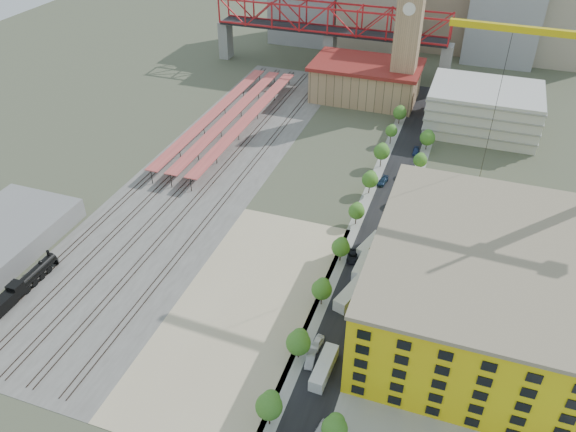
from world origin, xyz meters
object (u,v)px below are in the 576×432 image
(construction_building, at_px, (489,289))
(site_trailer_a, at_px, (324,368))
(site_trailer_c, at_px, (362,265))
(car_0, at_px, (317,344))
(locomotive, at_px, (27,282))
(site_trailer_d, at_px, (370,245))
(clock_tower, at_px, (409,23))
(site_trailer_b, at_px, (352,294))

(construction_building, relative_size, site_trailer_a, 5.17)
(site_trailer_c, height_order, car_0, site_trailer_c)
(locomotive, xyz_separation_m, site_trailer_a, (66.00, -0.60, -0.52))
(locomotive, bearing_deg, construction_building, 13.00)
(locomotive, xyz_separation_m, site_trailer_d, (66.00, 37.61, -0.65))
(clock_tower, relative_size, car_0, 11.66)
(site_trailer_a, xyz_separation_m, site_trailer_b, (0.00, 20.47, 0.09))
(clock_tower, distance_m, site_trailer_a, 125.12)
(clock_tower, distance_m, construction_building, 107.36)
(site_trailer_a, height_order, site_trailer_d, site_trailer_a)
(site_trailer_a, height_order, site_trailer_c, site_trailer_a)
(clock_tower, bearing_deg, site_trailer_d, -84.54)
(car_0, bearing_deg, site_trailer_c, 88.96)
(site_trailer_d, bearing_deg, car_0, -78.15)
(construction_building, relative_size, site_trailer_b, 4.85)
(site_trailer_b, height_order, site_trailer_c, site_trailer_b)
(site_trailer_c, bearing_deg, clock_tower, 98.54)
(site_trailer_a, relative_size, site_trailer_b, 0.94)
(locomotive, distance_m, car_0, 63.20)
(site_trailer_b, relative_size, site_trailer_d, 1.17)
(locomotive, height_order, site_trailer_c, locomotive)
(locomotive, bearing_deg, site_trailer_c, 24.32)
(clock_tower, relative_size, site_trailer_d, 5.85)
(construction_building, xyz_separation_m, site_trailer_b, (-26.00, -1.37, -7.98))
(construction_building, xyz_separation_m, site_trailer_d, (-26.00, 16.37, -8.19))
(site_trailer_d, bearing_deg, locomotive, -133.23)
(clock_tower, bearing_deg, site_trailer_a, -86.24)
(site_trailer_b, distance_m, site_trailer_d, 17.74)
(clock_tower, xyz_separation_m, locomotive, (-58.00, -121.23, -26.83))
(locomotive, relative_size, site_trailer_d, 2.25)
(clock_tower, height_order, site_trailer_b, clock_tower)
(locomotive, xyz_separation_m, site_trailer_c, (66.00, 29.82, -0.63))
(locomotive, relative_size, car_0, 4.48)
(site_trailer_c, relative_size, car_0, 2.02)
(construction_building, bearing_deg, clock_tower, 108.78)
(locomotive, bearing_deg, site_trailer_d, 29.68)
(clock_tower, distance_m, site_trailer_d, 88.39)
(site_trailer_b, bearing_deg, site_trailer_a, -73.46)
(clock_tower, height_order, site_trailer_a, clock_tower)
(construction_building, bearing_deg, site_trailer_a, -139.97)
(clock_tower, xyz_separation_m, site_trailer_a, (8.00, -121.83, -27.36))
(clock_tower, bearing_deg, site_trailer_b, -85.49)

